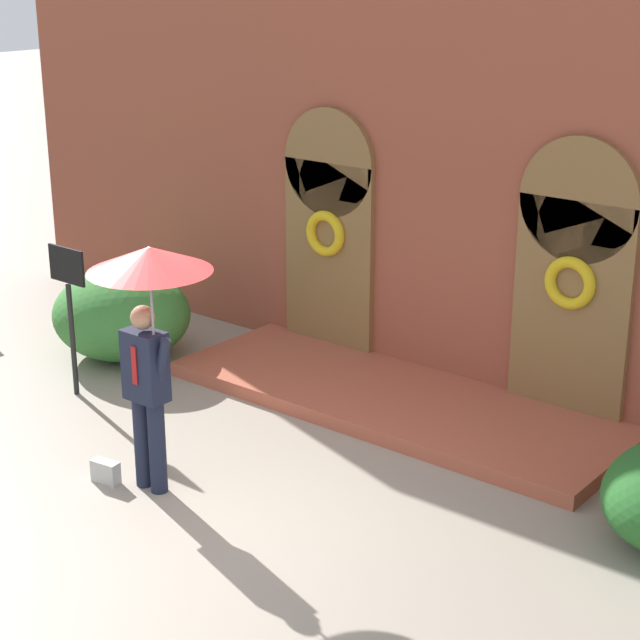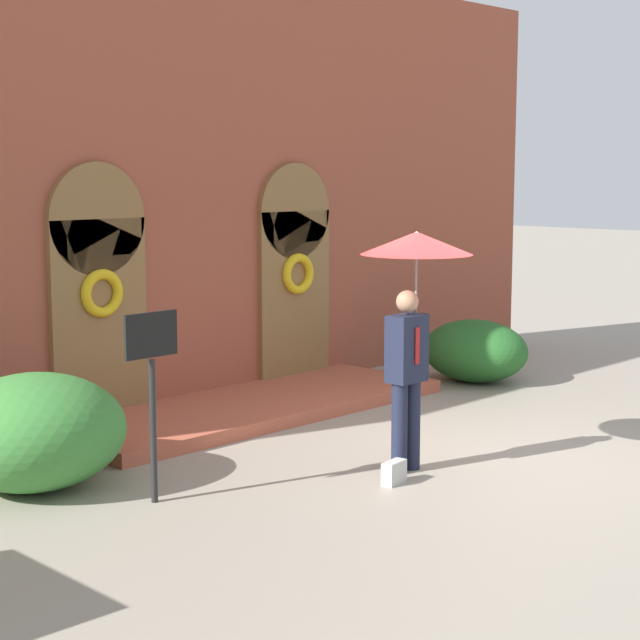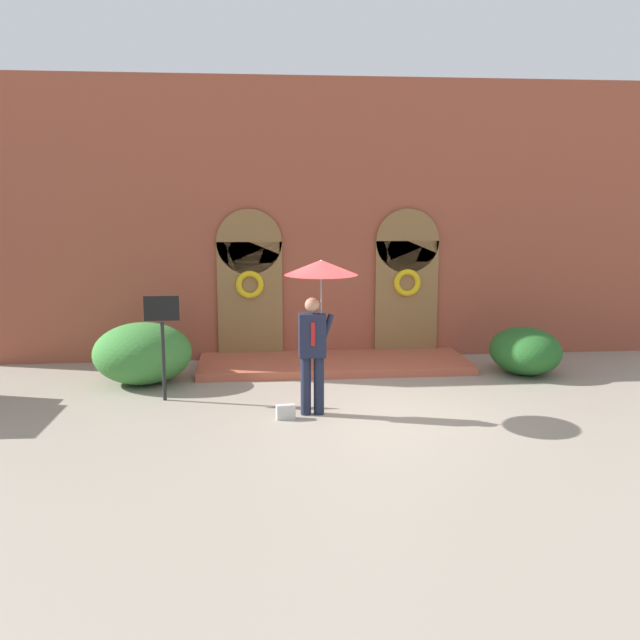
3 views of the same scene
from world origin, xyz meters
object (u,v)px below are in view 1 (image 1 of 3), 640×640
Objects in this scene: sign_post at (69,296)px; shrub_left at (122,314)px; person_with_umbrella at (149,296)px; handbag at (106,472)px.

sign_post is 1.40m from shrub_left.
shrub_left is at bearing 143.87° from person_with_umbrella.
person_with_umbrella reaches higher than sign_post.
person_with_umbrella is at bearing -36.13° from shrub_left.
handbag is 2.49m from sign_post.
person_with_umbrella reaches higher than shrub_left.
person_with_umbrella is 3.88m from shrub_left.
handbag is 3.39m from shrub_left.
person_with_umbrella is 8.44× the size of handbag.
person_with_umbrella is 1.89m from handbag.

